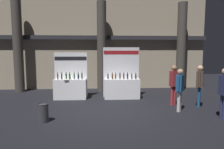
{
  "coord_description": "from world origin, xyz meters",
  "views": [
    {
      "loc": [
        -0.13,
        -7.24,
        2.26
      ],
      "look_at": [
        0.4,
        1.18,
        1.32
      ],
      "focal_mm": 32.2,
      "sensor_mm": 36.0,
      "label": 1
    }
  ],
  "objects_px": {
    "exhibitor_booth_1": "(122,86)",
    "visitor_4": "(180,87)",
    "trash_bin": "(43,113)",
    "visitor_0": "(200,83)",
    "exhibitor_booth_0": "(70,87)",
    "visitor_2": "(224,89)",
    "visitor_3": "(174,82)"
  },
  "relations": [
    {
      "from": "trash_bin",
      "to": "visitor_2",
      "type": "bearing_deg",
      "value": -1.37
    },
    {
      "from": "exhibitor_booth_1",
      "to": "visitor_3",
      "type": "bearing_deg",
      "value": -35.91
    },
    {
      "from": "exhibitor_booth_1",
      "to": "visitor_4",
      "type": "height_order",
      "value": "exhibitor_booth_1"
    },
    {
      "from": "trash_bin",
      "to": "visitor_4",
      "type": "relative_size",
      "value": 0.37
    },
    {
      "from": "exhibitor_booth_0",
      "to": "trash_bin",
      "type": "height_order",
      "value": "exhibitor_booth_0"
    },
    {
      "from": "visitor_2",
      "to": "visitor_3",
      "type": "height_order",
      "value": "visitor_2"
    },
    {
      "from": "visitor_0",
      "to": "visitor_2",
      "type": "height_order",
      "value": "visitor_2"
    },
    {
      "from": "trash_bin",
      "to": "exhibitor_booth_0",
      "type": "bearing_deg",
      "value": 82.87
    },
    {
      "from": "exhibitor_booth_1",
      "to": "visitor_4",
      "type": "distance_m",
      "value": 3.09
    },
    {
      "from": "trash_bin",
      "to": "visitor_3",
      "type": "relative_size",
      "value": 0.35
    },
    {
      "from": "exhibitor_booth_0",
      "to": "visitor_2",
      "type": "distance_m",
      "value": 6.55
    },
    {
      "from": "visitor_0",
      "to": "visitor_4",
      "type": "height_order",
      "value": "visitor_0"
    },
    {
      "from": "exhibitor_booth_0",
      "to": "visitor_4",
      "type": "height_order",
      "value": "exhibitor_booth_0"
    },
    {
      "from": "visitor_0",
      "to": "visitor_3",
      "type": "bearing_deg",
      "value": 97.75
    },
    {
      "from": "trash_bin",
      "to": "visitor_4",
      "type": "distance_m",
      "value": 5.0
    },
    {
      "from": "exhibitor_booth_0",
      "to": "visitor_0",
      "type": "bearing_deg",
      "value": -19.2
    },
    {
      "from": "visitor_2",
      "to": "visitor_3",
      "type": "bearing_deg",
      "value": 28.53
    },
    {
      "from": "exhibitor_booth_1",
      "to": "visitor_0",
      "type": "height_order",
      "value": "exhibitor_booth_1"
    },
    {
      "from": "visitor_3",
      "to": "visitor_4",
      "type": "relative_size",
      "value": 1.05
    },
    {
      "from": "trash_bin",
      "to": "visitor_3",
      "type": "distance_m",
      "value": 5.32
    },
    {
      "from": "exhibitor_booth_0",
      "to": "exhibitor_booth_1",
      "type": "height_order",
      "value": "exhibitor_booth_1"
    },
    {
      "from": "exhibitor_booth_0",
      "to": "exhibitor_booth_1",
      "type": "relative_size",
      "value": 0.9
    },
    {
      "from": "exhibitor_booth_0",
      "to": "exhibitor_booth_1",
      "type": "xyz_separation_m",
      "value": [
        2.51,
        -0.05,
        0.03
      ]
    },
    {
      "from": "exhibitor_booth_1",
      "to": "visitor_2",
      "type": "distance_m",
      "value": 4.58
    },
    {
      "from": "exhibitor_booth_0",
      "to": "visitor_0",
      "type": "xyz_separation_m",
      "value": [
        5.49,
        -1.91,
        0.45
      ]
    },
    {
      "from": "exhibitor_booth_1",
      "to": "visitor_0",
      "type": "xyz_separation_m",
      "value": [
        2.98,
        -1.86,
        0.42
      ]
    },
    {
      "from": "visitor_3",
      "to": "visitor_4",
      "type": "bearing_deg",
      "value": 62.03
    },
    {
      "from": "visitor_2",
      "to": "visitor_3",
      "type": "xyz_separation_m",
      "value": [
        -0.99,
        1.92,
        -0.03
      ]
    },
    {
      "from": "visitor_3",
      "to": "visitor_4",
      "type": "distance_m",
      "value": 0.89
    },
    {
      "from": "exhibitor_booth_1",
      "to": "trash_bin",
      "type": "relative_size",
      "value": 4.11
    },
    {
      "from": "visitor_4",
      "to": "exhibitor_booth_0",
      "type": "bearing_deg",
      "value": 98.6
    },
    {
      "from": "exhibitor_booth_0",
      "to": "visitor_2",
      "type": "bearing_deg",
      "value": -31.88
    }
  ]
}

